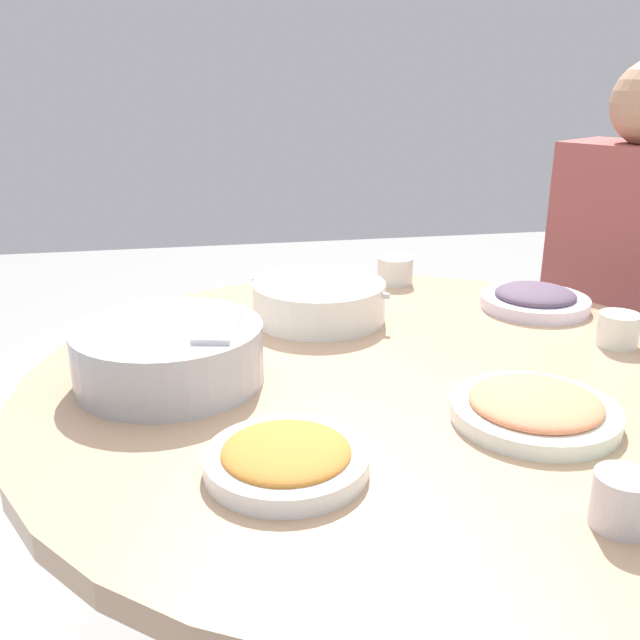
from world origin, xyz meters
TOP-DOWN VIEW (x-y plane):
  - round_dining_table at (0.00, 0.00)m, footprint 1.16×1.16m
  - rice_bowl at (-0.04, -0.34)m, footprint 0.29×0.29m
  - soup_bowl at (-0.28, -0.07)m, footprint 0.25×0.25m
  - dish_shrimp at (0.18, 0.15)m, footprint 0.23×0.23m
  - dish_tofu_braise at (0.25, -0.21)m, footprint 0.20×0.20m
  - dish_eggplant at (-0.26, 0.37)m, footprint 0.21×0.21m
  - tea_cup_near at (-0.05, 0.42)m, footprint 0.07×0.07m
  - tea_cup_far at (-0.49, 0.14)m, footprint 0.08×0.08m
  - tea_cup_side at (0.42, 0.12)m, footprint 0.06×0.06m
  - stool_for_diner_left at (-0.43, 0.69)m, footprint 0.34×0.34m
  - diner_left at (-0.43, 0.69)m, footprint 0.45×0.46m

SIDE VIEW (x-z plane):
  - stool_for_diner_left at x=-0.43m, z-range 0.00..0.45m
  - round_dining_table at x=0.00m, z-range 0.25..0.97m
  - dish_tofu_braise at x=0.25m, z-range 0.72..0.76m
  - dish_shrimp at x=0.18m, z-range 0.72..0.76m
  - dish_eggplant at x=-0.26m, z-range 0.72..0.77m
  - tea_cup_near at x=-0.05m, z-range 0.72..0.78m
  - tea_cup_far at x=-0.49m, z-range 0.72..0.78m
  - tea_cup_side at x=0.42m, z-range 0.72..0.78m
  - soup_bowl at x=-0.28m, z-range 0.72..0.80m
  - diner_left at x=-0.43m, z-range 0.38..1.15m
  - rice_bowl at x=-0.04m, z-range 0.72..0.82m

